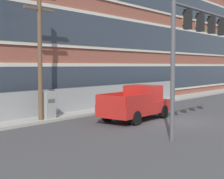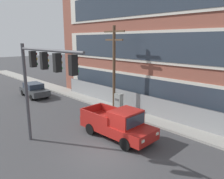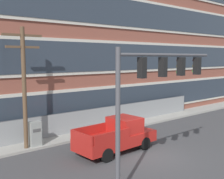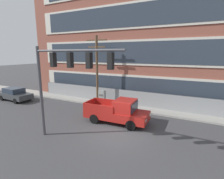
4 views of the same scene
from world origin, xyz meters
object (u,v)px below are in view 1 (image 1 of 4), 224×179
object	(u,v)px
traffic_signal_mast	(195,36)
electrical_cabinet	(49,106)
utility_pole_near_corner	(40,48)
pickup_truck_red	(138,104)

from	to	relation	value
traffic_signal_mast	electrical_cabinet	world-z (taller)	traffic_signal_mast
traffic_signal_mast	electrical_cabinet	size ratio (longest dim) A/B	3.61
traffic_signal_mast	utility_pole_near_corner	distance (m)	8.57
pickup_truck_red	utility_pole_near_corner	bearing A→B (deg)	139.25
traffic_signal_mast	electrical_cabinet	bearing A→B (deg)	104.31
electrical_cabinet	pickup_truck_red	bearing A→B (deg)	-45.14
traffic_signal_mast	pickup_truck_red	world-z (taller)	traffic_signal_mast
pickup_truck_red	traffic_signal_mast	bearing A→B (deg)	-110.40
traffic_signal_mast	pickup_truck_red	bearing A→B (deg)	69.60
pickup_truck_red	electrical_cabinet	size ratio (longest dim) A/B	3.11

